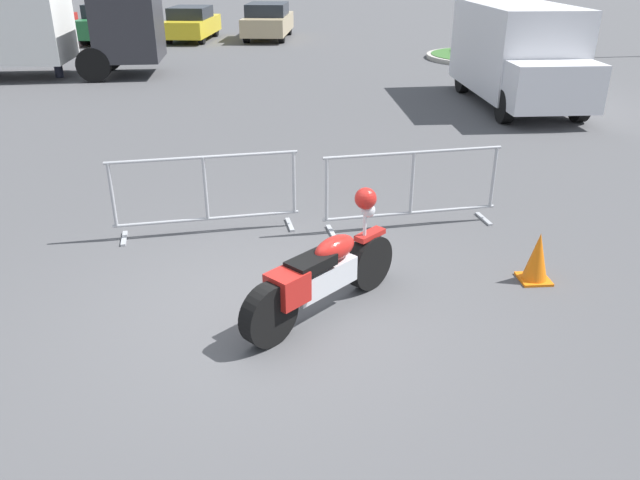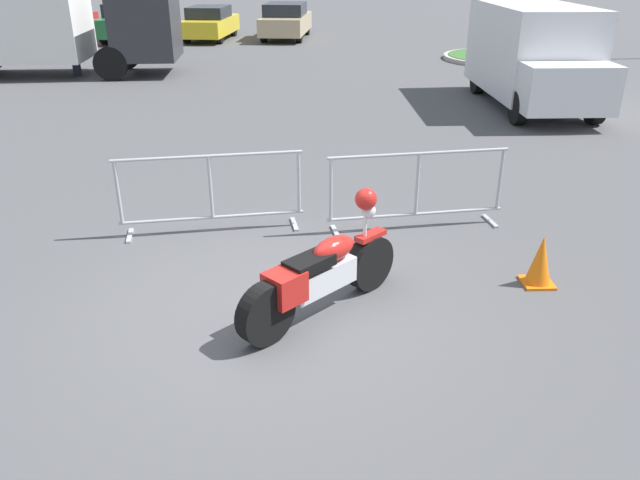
% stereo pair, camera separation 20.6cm
% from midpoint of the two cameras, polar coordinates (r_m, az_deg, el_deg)
% --- Properties ---
extents(ground_plane, '(120.00, 120.00, 0.00)m').
position_cam_midpoint_polar(ground_plane, '(6.68, -5.61, -6.19)').
color(ground_plane, '#4C4C4F').
extents(motorcycle, '(1.68, 1.58, 1.21)m').
position_cam_midpoint_polar(motorcycle, '(6.34, -0.66, -3.09)').
color(motorcycle, black).
rests_on(motorcycle, ground).
extents(crowd_barrier_near, '(2.42, 0.74, 1.07)m').
position_cam_midpoint_polar(crowd_barrier_near, '(8.32, -11.09, 4.18)').
color(crowd_barrier_near, '#9EA0A5').
rests_on(crowd_barrier_near, ground).
extents(crowd_barrier_far, '(2.42, 0.74, 1.07)m').
position_cam_midpoint_polar(crowd_barrier_far, '(8.43, 7.70, 4.72)').
color(crowd_barrier_far, '#9EA0A5').
rests_on(crowd_barrier_far, ground).
extents(box_truck, '(7.77, 2.48, 2.98)m').
position_cam_midpoint_polar(box_truck, '(21.13, -26.99, 17.50)').
color(box_truck, white).
rests_on(box_truck, ground).
extents(delivery_van, '(2.02, 5.01, 2.31)m').
position_cam_midpoint_polar(delivery_van, '(16.28, 17.26, 16.11)').
color(delivery_van, silver).
rests_on(delivery_van, ground).
extents(parked_car_red, '(2.43, 4.71, 1.53)m').
position_cam_midpoint_polar(parked_car_red, '(29.47, -24.94, 17.57)').
color(parked_car_red, '#B21E19').
rests_on(parked_car_red, ground).
extents(parked_car_green, '(2.39, 4.64, 1.51)m').
position_cam_midpoint_polar(parked_car_green, '(28.79, -18.52, 18.39)').
color(parked_car_green, '#236B38').
rests_on(parked_car_green, ground).
extents(parked_car_yellow, '(2.15, 4.17, 1.36)m').
position_cam_midpoint_polar(parked_car_yellow, '(28.23, -11.86, 18.83)').
color(parked_car_yellow, yellow).
rests_on(parked_car_yellow, ground).
extents(parked_car_tan, '(2.31, 4.48, 1.45)m').
position_cam_midpoint_polar(parked_car_tan, '(28.27, -4.99, 19.34)').
color(parked_car_tan, tan).
rests_on(parked_car_tan, ground).
extents(pedestrian, '(0.46, 0.46, 1.69)m').
position_cam_midpoint_polar(pedestrian, '(20.74, -23.39, 16.02)').
color(pedestrian, '#262838').
rests_on(pedestrian, ground).
extents(planter_island, '(3.79, 3.79, 1.08)m').
position_cam_midpoint_polar(planter_island, '(23.38, 14.43, 16.45)').
color(planter_island, '#ADA89E').
rests_on(planter_island, ground).
extents(traffic_cone, '(0.34, 0.34, 0.59)m').
position_cam_midpoint_polar(traffic_cone, '(7.42, 18.50, -1.55)').
color(traffic_cone, orange).
rests_on(traffic_cone, ground).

